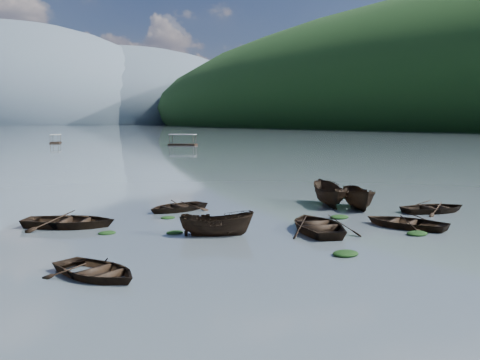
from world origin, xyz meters
TOP-DOWN VIEW (x-y plane):
  - ground_plane at (0.00, 0.00)m, footprint 2400.00×2400.00m
  - haze_mtn_c at (140.00, 900.00)m, footprint 520.00×520.00m
  - haze_mtn_d at (320.00, 900.00)m, footprint 520.00×520.00m
  - rowboat_0 at (-12.43, 2.61)m, footprint 4.08×4.79m
  - rowboat_1 at (-0.00, 4.42)m, footprint 5.37×6.11m
  - rowboat_2 at (-5.04, 6.34)m, footprint 3.96×3.14m
  - rowboat_3 at (4.77, 2.67)m, footprint 4.49×5.28m
  - rowboat_4 at (10.19, 4.90)m, footprint 5.07×4.17m
  - rowboat_5 at (7.01, 8.42)m, footprint 3.59×4.62m
  - rowboat_6 at (-10.70, 12.64)m, footprint 6.18×5.85m
  - rowboat_7 at (-3.40, 14.27)m, footprint 4.77×3.84m
  - rowboat_8 at (6.29, 10.57)m, footprint 3.77×4.98m
  - weed_clump_0 at (-2.34, -0.08)m, footprint 1.22×0.99m
  - weed_clump_1 at (-6.58, 8.02)m, footprint 0.90×0.72m
  - weed_clump_2 at (3.66, 0.99)m, footprint 1.16×0.93m
  - weed_clump_3 at (5.13, 4.61)m, footprint 0.99×0.84m
  - weed_clump_4 at (3.58, 6.58)m, footprint 1.21×0.96m
  - weed_clump_5 at (-9.56, 9.82)m, footprint 0.93×0.75m
  - weed_clump_6 at (-5.05, 12.11)m, footprint 0.88×0.73m
  - weed_clump_7 at (9.83, 12.41)m, footprint 1.08×0.87m
  - pontoon_centre at (15.72, 123.25)m, footprint 4.19×6.06m
  - pontoon_right at (37.63, 95.07)m, footprint 6.54×6.49m

SIDE VIEW (x-z plane):
  - ground_plane at x=0.00m, z-range 0.00..0.00m
  - haze_mtn_c at x=140.00m, z-range -130.00..130.00m
  - haze_mtn_d at x=320.00m, z-range -110.00..110.00m
  - rowboat_0 at x=-12.43m, z-range -0.42..0.42m
  - rowboat_1 at x=0.00m, z-range -0.53..0.53m
  - rowboat_2 at x=-5.04m, z-range -0.73..0.73m
  - rowboat_3 at x=4.77m, z-range -0.46..0.46m
  - rowboat_4 at x=10.19m, z-range -0.46..0.46m
  - rowboat_5 at x=7.01m, z-range -0.85..0.85m
  - rowboat_6 at x=-10.70m, z-range -0.52..0.52m
  - rowboat_7 at x=-3.40m, z-range -0.44..0.44m
  - rowboat_8 at x=6.29m, z-range -0.91..0.91m
  - weed_clump_0 at x=-2.34m, z-range -0.13..0.13m
  - weed_clump_1 at x=-6.58m, z-range -0.10..0.10m
  - weed_clump_2 at x=3.66m, z-range -0.13..0.13m
  - weed_clump_3 at x=5.13m, z-range -0.11..0.11m
  - weed_clump_4 at x=3.58m, z-range -0.13..0.13m
  - weed_clump_5 at x=-9.56m, z-range -0.10..0.10m
  - weed_clump_6 at x=-5.05m, z-range -0.09..0.09m
  - weed_clump_7 at x=9.83m, z-range -0.12..0.12m
  - pontoon_centre at x=15.72m, z-range -1.07..1.07m
  - pontoon_right at x=37.63m, z-range -1.25..1.25m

